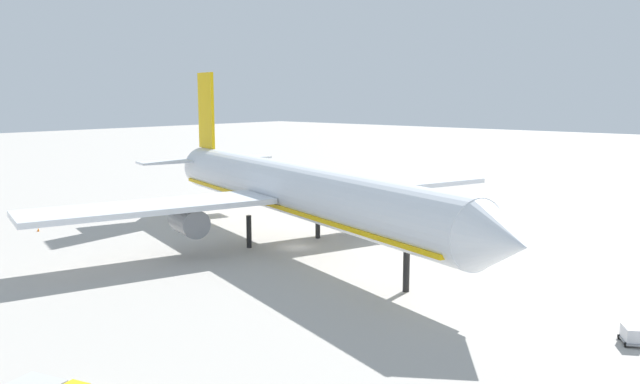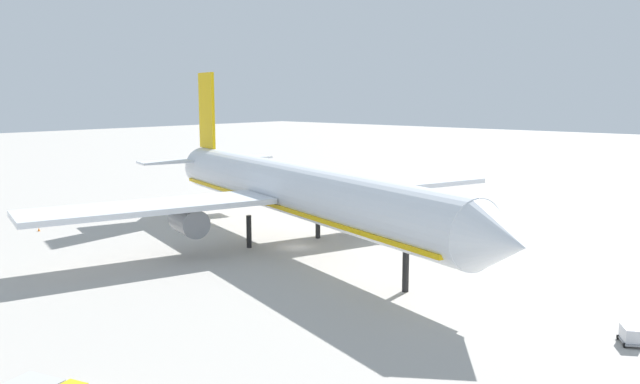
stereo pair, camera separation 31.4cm
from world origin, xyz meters
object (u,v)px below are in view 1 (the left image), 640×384
at_px(baggage_cart_0, 631,334).
at_px(airliner, 292,190).
at_px(traffic_cone_0, 198,198).
at_px(traffic_cone_1, 38,230).
at_px(traffic_cone_4, 28,379).

bearing_deg(baggage_cart_0, airliner, 171.53).
height_order(airliner, traffic_cone_0, airliner).
relative_size(traffic_cone_1, traffic_cone_4, 1.00).
relative_size(traffic_cone_0, traffic_cone_1, 1.00).
bearing_deg(traffic_cone_0, traffic_cone_1, -80.45).
distance_m(baggage_cart_0, traffic_cone_1, 81.54).
xyz_separation_m(airliner, traffic_cone_1, (-35.36, -18.68, -7.40)).
distance_m(baggage_cart_0, traffic_cone_0, 89.54).
bearing_deg(traffic_cone_1, traffic_cone_0, 99.55).
height_order(baggage_cart_0, traffic_cone_1, baggage_cart_0).
xyz_separation_m(traffic_cone_0, traffic_cone_4, (56.09, -59.31, 0.00)).
relative_size(baggage_cart_0, traffic_cone_0, 5.28).
height_order(airliner, traffic_cone_4, airliner).
distance_m(airliner, traffic_cone_4, 46.14).
bearing_deg(traffic_cone_4, baggage_cart_0, 50.02).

